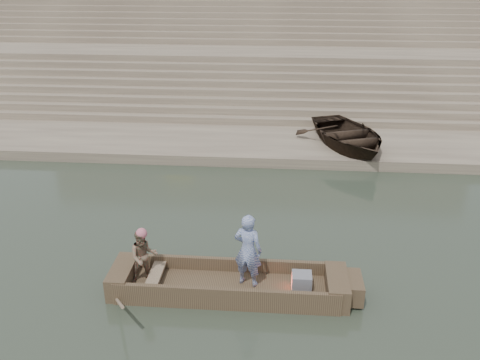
# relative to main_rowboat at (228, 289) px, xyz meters

# --- Properties ---
(ground) EXTENTS (120.00, 120.00, 0.00)m
(ground) POSITION_rel_main_rowboat_xyz_m (-0.55, 1.79, -0.11)
(ground) COLOR #293326
(ground) RESTS_ON ground
(lower_landing) EXTENTS (32.00, 4.00, 0.40)m
(lower_landing) POSITION_rel_main_rowboat_xyz_m (-0.55, 9.79, 0.09)
(lower_landing) COLOR gray
(lower_landing) RESTS_ON ground
(mid_landing) EXTENTS (32.00, 3.00, 2.80)m
(mid_landing) POSITION_rel_main_rowboat_xyz_m (-0.55, 17.29, 1.29)
(mid_landing) COLOR gray
(mid_landing) RESTS_ON ground
(upper_landing) EXTENTS (32.00, 3.00, 5.20)m
(upper_landing) POSITION_rel_main_rowboat_xyz_m (-0.55, 24.29, 2.49)
(upper_landing) COLOR gray
(upper_landing) RESTS_ON ground
(ghat_steps) EXTENTS (32.00, 11.00, 5.20)m
(ghat_steps) POSITION_rel_main_rowboat_xyz_m (-0.55, 18.98, 1.69)
(ghat_steps) COLOR gray
(ghat_steps) RESTS_ON ground
(main_rowboat) EXTENTS (5.00, 1.30, 0.22)m
(main_rowboat) POSITION_rel_main_rowboat_xyz_m (0.00, 0.00, 0.00)
(main_rowboat) COLOR brown
(main_rowboat) RESTS_ON ground
(rowboat_trim) EXTENTS (6.04, 2.63, 2.04)m
(rowboat_trim) POSITION_rel_main_rowboat_xyz_m (0.21, -0.01, 0.20)
(rowboat_trim) COLOR brown
(rowboat_trim) RESTS_ON ground
(standing_man) EXTENTS (0.77, 0.62, 1.85)m
(standing_man) POSITION_rel_main_rowboat_xyz_m (0.46, 0.10, 1.03)
(standing_man) COLOR navy
(standing_man) RESTS_ON main_rowboat
(rowing_man) EXTENTS (0.81, 0.73, 1.37)m
(rowing_man) POSITION_rel_main_rowboat_xyz_m (-2.00, 0.01, 0.79)
(rowing_man) COLOR #2A7F59
(rowing_man) RESTS_ON main_rowboat
(television) EXTENTS (0.46, 0.42, 0.40)m
(television) POSITION_rel_main_rowboat_xyz_m (1.71, -0.00, 0.31)
(television) COLOR slate
(television) RESTS_ON main_rowboat
(beached_rowboat) EXTENTS (4.64, 5.43, 0.95)m
(beached_rowboat) POSITION_rel_main_rowboat_xyz_m (3.83, 9.40, 0.77)
(beached_rowboat) COLOR #2D2116
(beached_rowboat) RESTS_ON lower_landing
(cloth_bundles) EXTENTS (5.90, 1.24, 0.26)m
(cloth_bundles) POSITION_rel_main_rowboat_xyz_m (7.72, 9.76, 0.42)
(cloth_bundles) COLOR #3F5999
(cloth_bundles) RESTS_ON lower_landing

